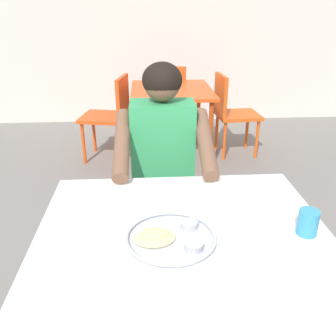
# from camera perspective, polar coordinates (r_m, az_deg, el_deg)

# --- Properties ---
(table_foreground) EXTENTS (1.06, 0.95, 0.73)m
(table_foreground) POSITION_cam_1_polar(r_m,az_deg,el_deg) (1.35, 2.49, -12.92)
(table_foreground) COLOR white
(table_foreground) RESTS_ON ground
(thali_tray) EXTENTS (0.32, 0.32, 0.03)m
(thali_tray) POSITION_cam_1_polar(r_m,az_deg,el_deg) (1.28, 0.48, -10.78)
(thali_tray) COLOR #B7BABF
(thali_tray) RESTS_ON table_foreground
(drinking_cup) EXTENTS (0.07, 0.07, 0.09)m
(drinking_cup) POSITION_cam_1_polar(r_m,az_deg,el_deg) (1.38, 21.14, -7.86)
(drinking_cup) COLOR #338CBF
(drinking_cup) RESTS_ON table_foreground
(chair_foreground) EXTENTS (0.40, 0.44, 0.81)m
(chair_foreground) POSITION_cam_1_polar(r_m,az_deg,el_deg) (2.22, -0.97, -2.42)
(chair_foreground) COLOR red
(chair_foreground) RESTS_ON ground
(diner_foreground) EXTENTS (0.49, 0.55, 1.22)m
(diner_foreground) POSITION_cam_1_polar(r_m,az_deg,el_deg) (1.92, -0.75, 1.25)
(diner_foreground) COLOR #393939
(diner_foreground) RESTS_ON ground
(table_background_red) EXTENTS (0.79, 0.90, 0.72)m
(table_background_red) POSITION_cam_1_polar(r_m,az_deg,el_deg) (3.66, 0.54, 11.02)
(table_background_red) COLOR #E04C19
(table_background_red) RESTS_ON ground
(chair_red_left) EXTENTS (0.51, 0.49, 0.85)m
(chair_red_left) POSITION_cam_1_polar(r_m,az_deg,el_deg) (3.70, -8.86, 8.69)
(chair_red_left) COLOR #DA4817
(chair_red_left) RESTS_ON ground
(chair_red_right) EXTENTS (0.45, 0.42, 0.84)m
(chair_red_right) POSITION_cam_1_polar(r_m,az_deg,el_deg) (3.83, 9.81, 9.01)
(chair_red_right) COLOR #D45218
(chair_red_right) RESTS_ON ground
(chair_red_far) EXTENTS (0.44, 0.39, 0.85)m
(chair_red_far) POSITION_cam_1_polar(r_m,az_deg,el_deg) (4.28, -0.20, 11.20)
(chair_red_far) COLOR #E64F19
(chair_red_far) RESTS_ON ground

